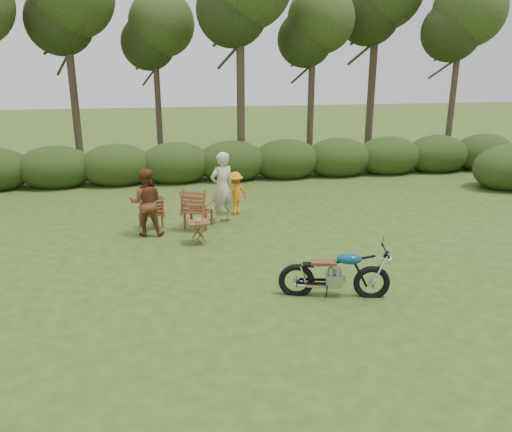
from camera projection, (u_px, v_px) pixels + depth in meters
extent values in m
plane|color=#2C4617|center=(296.00, 282.00, 9.59)|extent=(80.00, 80.00, 0.00)
cylinder|color=#3B2E20|center=(72.00, 75.00, 18.00)|extent=(0.28, 0.28, 7.20)
sphere|color=#274018|center=(65.00, 8.00, 17.34)|extent=(2.88, 2.88, 2.88)
cylinder|color=#3B2E20|center=(157.00, 86.00, 19.69)|extent=(0.24, 0.24, 6.30)
sphere|color=#274018|center=(154.00, 33.00, 19.11)|extent=(2.52, 2.52, 2.52)
cylinder|color=#3B2E20|center=(240.00, 69.00, 17.94)|extent=(0.30, 0.30, 7.65)
cylinder|color=#3B2E20|center=(311.00, 84.00, 19.67)|extent=(0.26, 0.26, 6.48)
sphere|color=#274018|center=(313.00, 29.00, 19.08)|extent=(2.59, 2.59, 2.59)
cylinder|color=#3B2E20|center=(373.00, 64.00, 21.01)|extent=(0.32, 0.32, 7.92)
sphere|color=#274018|center=(377.00, 1.00, 20.29)|extent=(3.17, 3.17, 3.17)
cylinder|color=#3B2E20|center=(455.00, 79.00, 19.54)|extent=(0.24, 0.24, 6.84)
sphere|color=#274018|center=(461.00, 21.00, 18.91)|extent=(2.74, 2.74, 2.74)
ellipsoid|color=#243714|center=(56.00, 168.00, 16.81)|extent=(2.52, 1.68, 1.51)
ellipsoid|color=#243714|center=(117.00, 166.00, 17.16)|extent=(2.52, 1.68, 1.51)
ellipsoid|color=#243714|center=(175.00, 164.00, 17.51)|extent=(2.52, 1.68, 1.51)
ellipsoid|color=#243714|center=(232.00, 162.00, 17.86)|extent=(2.52, 1.68, 1.51)
ellipsoid|color=#243714|center=(286.00, 160.00, 18.21)|extent=(2.52, 1.68, 1.51)
ellipsoid|color=#243714|center=(338.00, 158.00, 18.56)|extent=(2.52, 1.68, 1.51)
ellipsoid|color=#243714|center=(388.00, 156.00, 18.90)|extent=(2.52, 1.68, 1.51)
ellipsoid|color=#243714|center=(437.00, 155.00, 19.25)|extent=(2.52, 1.68, 1.51)
ellipsoid|color=#243714|center=(484.00, 153.00, 19.60)|extent=(2.52, 1.68, 1.51)
ellipsoid|color=#243714|center=(512.00, 168.00, 16.59)|extent=(2.70, 1.80, 1.62)
imported|color=beige|center=(198.00, 220.00, 11.42)|extent=(0.16, 0.16, 0.10)
imported|color=beige|center=(223.00, 221.00, 13.23)|extent=(0.80, 0.69, 1.86)
imported|color=brown|center=(148.00, 235.00, 12.21)|extent=(0.86, 0.70, 1.65)
imported|color=orange|center=(235.00, 214.00, 13.88)|extent=(0.89, 0.73, 1.19)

